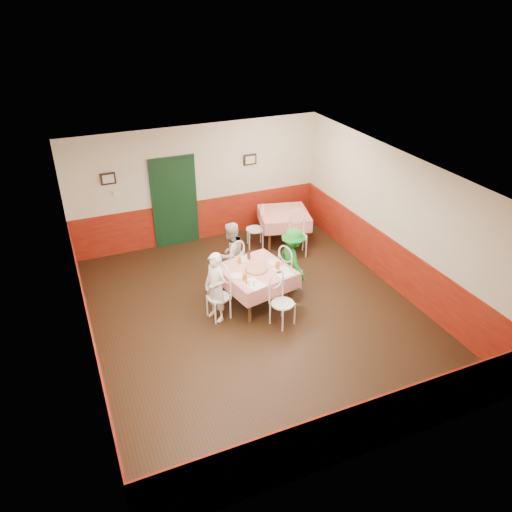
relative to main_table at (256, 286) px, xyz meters
name	(u,v)px	position (x,y,z in m)	size (l,w,h in m)	color
floor	(257,315)	(-0.15, -0.39, -0.38)	(7.00, 7.00, 0.00)	black
ceiling	(257,175)	(-0.15, -0.39, 2.42)	(7.00, 7.00, 0.00)	white
back_wall	(198,184)	(-0.15, 3.11, 1.02)	(6.00, 0.10, 2.80)	beige
front_wall	(371,377)	(-0.15, -3.89, 1.02)	(6.00, 0.10, 2.80)	beige
left_wall	(81,286)	(-3.15, -0.39, 1.02)	(0.10, 7.00, 2.80)	beige
right_wall	(396,222)	(2.85, -0.39, 1.02)	(0.10, 7.00, 2.80)	beige
wainscot_back	(200,220)	(-0.15, 3.10, 0.12)	(6.00, 0.03, 1.00)	maroon
wainscot_front	(362,429)	(-0.15, -3.87, 0.12)	(6.00, 0.03, 1.00)	maroon
wainscot_left	(91,332)	(-3.13, -0.39, 0.12)	(0.03, 7.00, 1.00)	maroon
wainscot_right	(390,261)	(2.84, -0.39, 0.12)	(0.03, 7.00, 1.00)	maroon
door	(175,203)	(-0.75, 3.06, 0.68)	(0.96, 0.06, 2.10)	black
picture_left	(108,179)	(-2.15, 3.06, 1.48)	(0.32, 0.03, 0.26)	black
picture_right	(250,160)	(1.15, 3.06, 1.48)	(0.32, 0.03, 0.26)	black
thermostat	(115,193)	(-2.05, 3.06, 1.12)	(0.10, 0.03, 0.10)	white
main_table	(256,286)	(0.00, 0.00, 0.00)	(1.22, 1.22, 0.77)	red
second_table	(284,227)	(1.66, 2.19, 0.00)	(1.12, 1.12, 0.77)	red
chair_left	(218,297)	(-0.83, -0.17, 0.08)	(0.42, 0.42, 0.90)	white
chair_right	(291,270)	(0.83, 0.17, 0.08)	(0.42, 0.42, 0.90)	white
chair_far	(232,265)	(-0.17, 0.83, 0.08)	(0.42, 0.42, 0.90)	white
chair_near	(283,304)	(0.17, -0.83, 0.08)	(0.42, 0.42, 0.90)	white
chair_second_a	(255,229)	(0.91, 2.19, 0.08)	(0.42, 0.42, 0.90)	white
chair_second_b	(298,237)	(1.66, 1.44, 0.08)	(0.42, 0.42, 0.90)	white
pizza	(256,269)	(0.00, -0.02, 0.40)	(0.42, 0.42, 0.03)	#B74723
plate_left	(236,276)	(-0.44, -0.08, 0.39)	(0.25, 0.25, 0.01)	white
plate_right	(274,262)	(0.42, 0.10, 0.39)	(0.25, 0.25, 0.01)	white
plate_far	(243,260)	(-0.10, 0.43, 0.39)	(0.25, 0.25, 0.01)	white
glass_a	(245,277)	(-0.35, -0.31, 0.46)	(0.08, 0.08, 0.15)	#BF7219
glass_b	(277,265)	(0.39, -0.13, 0.46)	(0.08, 0.08, 0.15)	#BF7219
glass_c	(239,260)	(-0.21, 0.34, 0.45)	(0.07, 0.07, 0.13)	#BF7219
beer_bottle	(249,254)	(0.02, 0.41, 0.50)	(0.06, 0.06, 0.23)	#381C0A
shaker_a	(249,284)	(-0.34, -0.49, 0.43)	(0.04, 0.04, 0.09)	silver
shaker_b	(254,284)	(-0.26, -0.53, 0.43)	(0.04, 0.04, 0.09)	silver
shaker_c	(246,282)	(-0.37, -0.42, 0.43)	(0.04, 0.04, 0.09)	#B23319
menu_left	(254,284)	(-0.24, -0.47, 0.39)	(0.30, 0.40, 0.00)	white
menu_right	(283,272)	(0.43, -0.29, 0.39)	(0.30, 0.40, 0.00)	white
wallet	(279,272)	(0.35, -0.26, 0.40)	(0.11, 0.09, 0.02)	black
diner_left	(215,287)	(-0.88, -0.18, 0.31)	(0.50, 0.33, 1.36)	gray
diner_far	(231,254)	(-0.18, 0.88, 0.31)	(0.67, 0.52, 1.37)	gray
diner_right	(293,260)	(0.88, 0.18, 0.30)	(0.87, 0.50, 1.35)	gray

